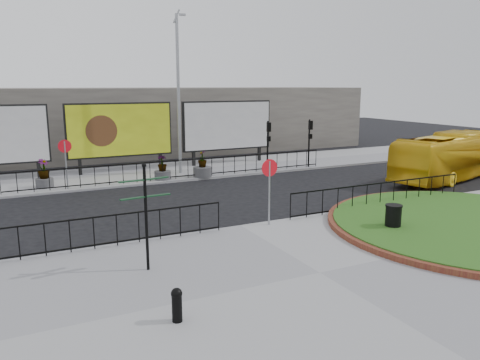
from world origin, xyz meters
TOP-DOWN VIEW (x-y plane):
  - ground at (0.00, 0.00)m, footprint 90.00×90.00m
  - pavement_near at (0.00, -5.00)m, footprint 30.00×10.00m
  - pavement_far at (0.00, 12.00)m, footprint 44.00×6.00m
  - brick_edge at (7.50, -4.00)m, footprint 10.40×10.40m
  - grass_lawn at (7.50, -4.00)m, footprint 10.00×10.00m
  - railing_near_left at (-6.00, -0.30)m, footprint 10.00×0.10m
  - railing_near_right at (6.50, -0.30)m, footprint 9.00×0.10m
  - railing_far at (1.00, 9.30)m, footprint 18.00×0.10m
  - speed_sign_far at (-5.00, 9.40)m, footprint 0.64×0.07m
  - speed_sign_near at (1.00, -0.40)m, footprint 0.64×0.07m
  - billboard_mid at (-1.50, 12.97)m, footprint 6.20×0.31m
  - billboard_right at (5.50, 12.97)m, footprint 6.20×0.31m
  - lamp_post at (1.51, 11.00)m, footprint 0.74×0.18m
  - signal_pole_a at (6.50, 9.34)m, footprint 0.22×0.26m
  - signal_pole_b at (9.50, 9.34)m, footprint 0.22×0.26m
  - building_backdrop at (0.00, 22.00)m, footprint 40.00×10.00m
  - fingerpost_sign at (-4.21, -2.66)m, footprint 1.43×0.35m
  - bollard at (-4.44, -5.84)m, footprint 0.25×0.25m
  - litter_bin at (4.50, -3.10)m, footprint 0.59×0.59m
  - bus at (14.60, 2.98)m, footprint 9.66×4.49m
  - planter_a at (-6.00, 10.31)m, footprint 0.87×0.87m
  - planter_b at (-0.02, 9.60)m, footprint 0.90×0.90m
  - planter_c at (2.26, 9.40)m, footprint 1.05×1.05m

SIDE VIEW (x-z plane):
  - ground at x=0.00m, z-range 0.00..0.00m
  - pavement_near at x=0.00m, z-range 0.00..0.12m
  - pavement_far at x=0.00m, z-range 0.00..0.12m
  - brick_edge at x=7.50m, z-range 0.12..0.30m
  - grass_lawn at x=7.50m, z-range 0.12..0.34m
  - bollard at x=-4.44m, z-range 0.16..0.94m
  - planter_b at x=-0.02m, z-range -0.08..1.27m
  - planter_c at x=2.26m, z-range -0.13..1.35m
  - litter_bin at x=4.50m, z-range 0.12..1.11m
  - railing_near_left at x=-6.00m, z-range 0.12..1.22m
  - railing_near_right at x=6.50m, z-range 0.12..1.22m
  - railing_far at x=1.00m, z-range 0.12..1.22m
  - planter_a at x=-6.00m, z-range -0.03..1.42m
  - bus at x=14.60m, z-range 0.00..2.62m
  - speed_sign_far at x=-5.00m, z-range 0.68..3.15m
  - speed_sign_near at x=1.00m, z-range 0.68..3.15m
  - fingerpost_sign at x=-4.21m, z-range 0.44..3.49m
  - signal_pole_a at x=6.50m, z-range 0.60..3.60m
  - signal_pole_b at x=9.50m, z-range 0.60..3.60m
  - building_backdrop at x=0.00m, z-range 0.00..5.00m
  - billboard_mid at x=-1.50m, z-range 0.55..4.65m
  - billboard_right at x=5.50m, z-range 0.55..4.65m
  - lamp_post at x=1.51m, z-range 0.21..9.44m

